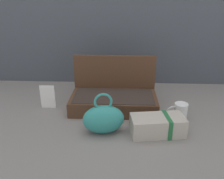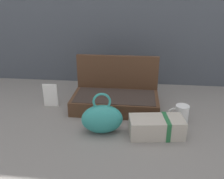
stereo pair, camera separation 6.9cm
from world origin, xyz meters
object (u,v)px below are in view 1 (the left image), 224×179
object	(u,v)px
cream_toiletry_bag	(158,125)
info_card_left	(48,97)
coffee_mug	(180,112)
open_suitcase	(114,96)
teal_pouch_handbag	(103,119)

from	to	relation	value
cream_toiletry_bag	info_card_left	distance (m)	0.65
coffee_mug	info_card_left	bearing A→B (deg)	171.60
open_suitcase	teal_pouch_handbag	bearing A→B (deg)	-97.82
cream_toiletry_bag	info_card_left	xyz separation A→B (m)	(-0.60, 0.25, 0.02)
teal_pouch_handbag	cream_toiletry_bag	bearing A→B (deg)	0.33
teal_pouch_handbag	info_card_left	xyz separation A→B (m)	(-0.34, 0.25, -0.01)
teal_pouch_handbag	open_suitcase	bearing A→B (deg)	82.18
open_suitcase	coffee_mug	size ratio (longest dim) A/B	4.55
teal_pouch_handbag	cream_toiletry_bag	world-z (taller)	teal_pouch_handbag
info_card_left	teal_pouch_handbag	bearing A→B (deg)	-38.06
open_suitcase	coffee_mug	distance (m)	0.38
cream_toiletry_bag	coffee_mug	distance (m)	0.19
teal_pouch_handbag	coffee_mug	distance (m)	0.42
open_suitcase	cream_toiletry_bag	size ratio (longest dim) A/B	1.83
open_suitcase	coffee_mug	world-z (taller)	open_suitcase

